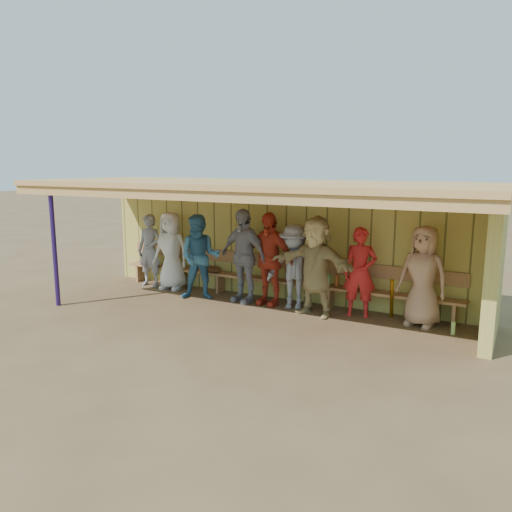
{
  "coord_description": "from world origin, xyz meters",
  "views": [
    {
      "loc": [
        4.57,
        -8.03,
        2.8
      ],
      "look_at": [
        0.0,
        0.35,
        1.05
      ],
      "focal_mm": 35.0,
      "sensor_mm": 36.0,
      "label": 1
    }
  ],
  "objects": [
    {
      "name": "player_d",
      "position": [
        0.09,
        0.71,
        0.94
      ],
      "size": [
        1.15,
        0.58,
        1.88
      ],
      "primitive_type": "imported",
      "rotation": [
        0.0,
        0.0,
        -0.11
      ],
      "color": "red",
      "rests_on": "ground"
    },
    {
      "name": "dugout_equipment",
      "position": [
        -1.23,
        0.99,
        0.49
      ],
      "size": [
        7.25,
        0.62,
        0.8
      ],
      "color": "#C88B17",
      "rests_on": "ground"
    },
    {
      "name": "player_g",
      "position": [
        1.94,
        0.81,
        0.84
      ],
      "size": [
        0.69,
        0.53,
        1.68
      ],
      "primitive_type": "imported",
      "rotation": [
        0.0,
        0.0,
        0.23
      ],
      "color": "red",
      "rests_on": "ground"
    },
    {
      "name": "bench",
      "position": [
        0.0,
        1.12,
        0.53
      ],
      "size": [
        7.6,
        0.34,
        0.93
      ],
      "color": "#B07D4B",
      "rests_on": "ground"
    },
    {
      "name": "player_e",
      "position": [
        0.64,
        0.74,
        0.83
      ],
      "size": [
        1.19,
        0.85,
        1.66
      ],
      "primitive_type": "imported",
      "rotation": [
        0.0,
        0.0,
        0.24
      ],
      "color": "gray",
      "rests_on": "ground"
    },
    {
      "name": "player_h",
      "position": [
        3.07,
        0.8,
        0.89
      ],
      "size": [
        0.96,
        0.72,
        1.78
      ],
      "primitive_type": "imported",
      "rotation": [
        0.0,
        0.0,
        -0.19
      ],
      "color": "tan",
      "rests_on": "ground"
    },
    {
      "name": "player_extra",
      "position": [
        -0.46,
        0.63,
        0.97
      ],
      "size": [
        1.21,
        0.7,
        1.94
      ],
      "primitive_type": "imported",
      "rotation": [
        0.0,
        0.0,
        -0.21
      ],
      "color": "gray",
      "rests_on": "ground"
    },
    {
      "name": "player_c",
      "position": [
        -1.37,
        0.41,
        0.9
      ],
      "size": [
        1.07,
        0.97,
        1.79
      ],
      "primitive_type": "imported",
      "rotation": [
        0.0,
        0.0,
        0.42
      ],
      "color": "teal",
      "rests_on": "ground"
    },
    {
      "name": "dugout_structure",
      "position": [
        0.39,
        0.69,
        1.69
      ],
      "size": [
        8.8,
        3.2,
        2.5
      ],
      "color": "tan",
      "rests_on": "ground"
    },
    {
      "name": "player_f",
      "position": [
        1.19,
        0.48,
        0.94
      ],
      "size": [
        1.83,
        0.91,
        1.89
      ],
      "primitive_type": "imported",
      "rotation": [
        0.0,
        0.0,
        -0.21
      ],
      "color": "tan",
      "rests_on": "ground"
    },
    {
      "name": "ground",
      "position": [
        0.0,
        0.0,
        0.0
      ],
      "size": [
        90.0,
        90.0,
        0.0
      ],
      "primitive_type": "plane",
      "color": "brown",
      "rests_on": "ground"
    },
    {
      "name": "player_b",
      "position": [
        -2.44,
        0.81,
        0.88
      ],
      "size": [
        0.92,
        0.64,
        1.77
      ],
      "primitive_type": "imported",
      "rotation": [
        0.0,
        0.0,
        0.1
      ],
      "color": "white",
      "rests_on": "ground"
    },
    {
      "name": "player_a",
      "position": [
        -3.07,
        0.81,
        0.84
      ],
      "size": [
        0.65,
        0.46,
        1.68
      ],
      "primitive_type": "imported",
      "rotation": [
        0.0,
        0.0,
        0.09
      ],
      "color": "gray",
      "rests_on": "ground"
    }
  ]
}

